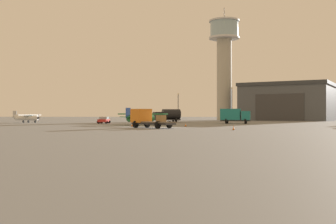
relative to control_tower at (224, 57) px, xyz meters
The scene contains 14 objects.
ground_plane 74.15m from the control_tower, 99.90° to the right, with size 400.00×400.00×0.00m, color slate.
control_tower is the anchor object (origin of this frame).
hangar 23.99m from the control_tower, 13.11° to the right, with size 31.68×29.61×11.03m.
airplane_white 64.67m from the control_tower, 137.86° to the right, with size 6.99×8.93×2.62m.
airplane_green 64.06m from the control_tower, 106.99° to the right, with size 9.35×7.53×2.97m.
truck_fuel_tanker_black 43.61m from the control_tower, 112.23° to the right, with size 6.46×4.53×3.04m.
truck_box_teal 49.46m from the control_tower, 90.87° to the right, with size 6.20×3.96×2.98m.
truck_flatbed_orange 75.62m from the control_tower, 101.86° to the right, with size 6.81×6.20×2.67m.
car_red 57.69m from the control_tower, 119.93° to the right, with size 2.29×4.09×1.37m.
light_post_west 29.03m from the control_tower, 123.09° to the right, with size 0.44×0.44×7.49m.
light_post_east 24.32m from the control_tower, 87.47° to the right, with size 0.44×0.44×9.06m.
traffic_cone_near_left 71.66m from the control_tower, 105.21° to the right, with size 0.36×0.36×0.54m.
traffic_cone_near_right 68.71m from the control_tower, 98.65° to the right, with size 0.36×0.36×0.55m.
traffic_cone_mid_apron 80.81m from the control_tower, 92.63° to the right, with size 0.36×0.36×0.54m.
Camera 1 is at (4.55, -57.63, 1.98)m, focal length 43.24 mm.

